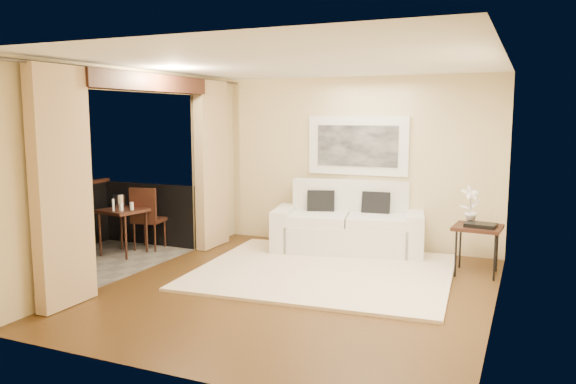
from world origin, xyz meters
The scene contains 18 objects.
floor centered at (0.00, 0.00, 0.00)m, with size 5.00×5.00×0.00m, color #533718.
room_shell centered at (-2.13, 0.00, 2.52)m, with size 5.00×6.40×5.00m.
balcony centered at (-3.31, 0.00, 0.18)m, with size 1.81×2.60×1.17m.
curtains centered at (-2.11, 0.00, 1.34)m, with size 0.16×4.80×2.64m.
artwork centered at (0.00, 2.46, 1.62)m, with size 1.62×0.07×0.92m.
rug centered at (0.05, 0.81, 0.02)m, with size 3.29×2.87×0.04m, color #FFE8CD.
sofa centered at (-0.01, 2.10, 0.38)m, with size 2.40×1.41×1.08m.
side_table centered at (1.93, 1.57, 0.59)m, with size 0.64×0.64×0.65m.
tray centered at (1.97, 1.52, 0.68)m, with size 0.38×0.28×0.05m, color black.
orchid centered at (1.81, 1.74, 0.91)m, with size 0.27×0.18×0.51m, color white.
bistro_table centered at (-3.08, 0.55, 0.61)m, with size 0.69×0.69×0.70m.
balcony_chair_far centered at (-2.92, 0.90, 0.58)m, with size 0.50×0.51×1.00m.
balcony_chair_near centered at (-3.69, -0.02, 0.55)m, with size 0.51×0.51×0.95m.
ice_bucket centered at (-3.23, 0.67, 0.80)m, with size 0.18×0.18×0.20m, color silver.
candle centered at (-3.01, 0.68, 0.73)m, with size 0.06×0.06×0.07m, color red.
vase centered at (-3.09, 0.36, 0.79)m, with size 0.04×0.04×0.18m, color white.
glass_a centered at (-2.99, 0.43, 0.76)m, with size 0.06×0.06×0.12m, color white.
glass_b centered at (-2.89, 0.54, 0.76)m, with size 0.06×0.06×0.12m, color silver.
Camera 1 is at (2.54, -6.08, 2.11)m, focal length 35.00 mm.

